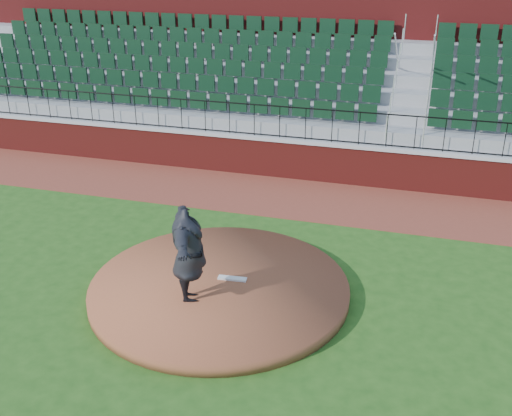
{
  "coord_description": "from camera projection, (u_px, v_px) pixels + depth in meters",
  "views": [
    {
      "loc": [
        3.65,
        -11.02,
        7.1
      ],
      "look_at": [
        0.0,
        1.5,
        1.3
      ],
      "focal_mm": 42.81,
      "sensor_mm": 36.0,
      "label": 1
    }
  ],
  "objects": [
    {
      "name": "ground",
      "position": [
        237.0,
        288.0,
        13.48
      ],
      "size": [
        90.0,
        90.0,
        0.0
      ],
      "primitive_type": "plane",
      "color": "#224F16",
      "rests_on": "ground"
    },
    {
      "name": "warning_track",
      "position": [
        292.0,
        197.0,
        18.22
      ],
      "size": [
        34.0,
        3.2,
        0.01
      ],
      "primitive_type": "cube",
      "color": "brown",
      "rests_on": "ground"
    },
    {
      "name": "seating_stands",
      "position": [
        322.0,
        89.0,
        21.08
      ],
      "size": [
        34.0,
        5.1,
        4.6
      ],
      "primitive_type": null,
      "color": "gray",
      "rests_on": "ground"
    },
    {
      "name": "pitcher",
      "position": [
        189.0,
        255.0,
        12.22
      ],
      "size": [
        1.6,
        2.57,
        2.04
      ],
      "primitive_type": "imported",
      "rotation": [
        0.0,
        0.0,
        1.97
      ],
      "color": "black",
      "rests_on": "pitchers_mound"
    },
    {
      "name": "field_wall",
      "position": [
        304.0,
        161.0,
        19.38
      ],
      "size": [
        34.0,
        0.35,
        1.2
      ],
      "primitive_type": "cube",
      "color": "maroon",
      "rests_on": "ground"
    },
    {
      "name": "pitching_rubber",
      "position": [
        232.0,
        278.0,
        13.33
      ],
      "size": [
        0.64,
        0.21,
        0.04
      ],
      "primitive_type": "cube",
      "rotation": [
        0.0,
        0.0,
        0.09
      ],
      "color": "white",
      "rests_on": "pitchers_mound"
    },
    {
      "name": "wall_cap",
      "position": [
        305.0,
        141.0,
        19.12
      ],
      "size": [
        34.0,
        0.45,
        0.1
      ],
      "primitive_type": "cube",
      "color": "#B7B7B7",
      "rests_on": "field_wall"
    },
    {
      "name": "concourse_wall",
      "position": [
        336.0,
        61.0,
        23.35
      ],
      "size": [
        34.0,
        0.5,
        5.5
      ],
      "primitive_type": "cube",
      "color": "maroon",
      "rests_on": "ground"
    },
    {
      "name": "pitchers_mound",
      "position": [
        220.0,
        288.0,
        13.23
      ],
      "size": [
        5.61,
        5.61,
        0.25
      ],
      "primitive_type": "cylinder",
      "color": "brown",
      "rests_on": "ground"
    },
    {
      "name": "wall_railing",
      "position": [
        306.0,
        124.0,
        18.89
      ],
      "size": [
        34.0,
        0.05,
        1.0
      ],
      "primitive_type": null,
      "color": "black",
      "rests_on": "wall_cap"
    }
  ]
}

